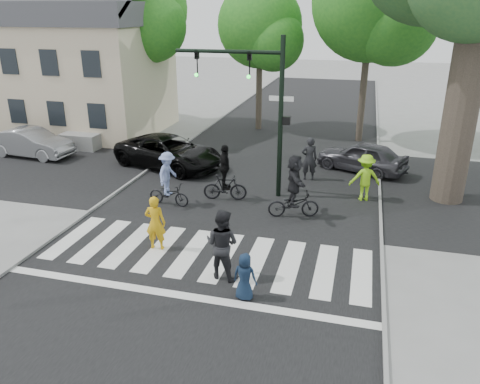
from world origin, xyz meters
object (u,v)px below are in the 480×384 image
Objects in this scene: pedestrian_adult at (222,244)px; cyclist_right at (294,190)px; car_suv at (169,152)px; pedestrian_child at (245,277)px; traffic_signal at (259,95)px; car_grey at (362,157)px; cyclist_left at (168,183)px; pedestrian_woman at (155,223)px; car_silver at (31,143)px; cyclist_mid at (225,178)px.

pedestrian_adult is 0.87× the size of cyclist_right.
car_suv is (-6.38, 4.05, -0.28)m from cyclist_right.
traffic_signal is at bearing -74.58° from pedestrian_child.
car_grey is at bearing 45.41° from traffic_signal.
cyclist_left is 9.00m from car_grey.
traffic_signal reaches higher than cyclist_right.
cyclist_right is (3.65, 3.42, 0.15)m from pedestrian_woman.
car_silver is at bearing 164.08° from cyclist_right.
cyclist_mid reaches higher than pedestrian_child.
pedestrian_woman is at bearing -142.02° from car_suv.
cyclist_mid is 0.55× the size of car_grey.
car_silver is (-11.90, 2.09, -3.20)m from traffic_signal.
traffic_signal is 1.51× the size of car_grey.
car_grey is (15.79, 1.85, -0.02)m from car_silver.
cyclist_mid reaches higher than cyclist_left.
pedestrian_woman is (-1.94, -5.21, -3.04)m from traffic_signal.
traffic_signal is at bearing 33.45° from cyclist_left.
pedestrian_child is at bearing 146.91° from pedestrian_adult.
cyclist_left is 9.84m from car_silver.
car_grey is (4.94, 4.85, -0.21)m from cyclist_mid.
car_silver is at bearing -21.79° from pedestrian_adult.
pedestrian_adult reaches higher than car_grey.
cyclist_right reaches higher than pedestrian_adult.
traffic_signal reaches higher than pedestrian_adult.
car_suv is (-1.75, 4.20, -0.16)m from cyclist_left.
pedestrian_woman is 2.62m from pedestrian_adult.
cyclist_mid is at bearing -64.13° from pedestrian_child.
cyclist_left is at bearing -109.71° from car_silver.
pedestrian_adult is 4.62m from cyclist_right.
pedestrian_woman is 10.86m from car_grey.
cyclist_left is at bearing -178.24° from cyclist_right.
traffic_signal is 1.15× the size of car_suv.
cyclist_right is (4.63, 0.14, 0.12)m from cyclist_left.
pedestrian_child is 0.63× the size of pedestrian_adult.
cyclist_right reaches higher than car_grey.
cyclist_left reaches higher than car_grey.
cyclist_mid is at bearing -108.25° from pedestrian_woman.
pedestrian_woman is 0.79× the size of cyclist_mid.
cyclist_mid reaches higher than car_suv.
pedestrian_adult is 0.91× the size of cyclist_mid.
cyclist_right is 0.53× the size of car_silver.
cyclist_left reaches higher than pedestrian_adult.
car_silver is (-12.36, 8.33, -0.29)m from pedestrian_adult.
pedestrian_adult reaches higher than pedestrian_child.
cyclist_right reaches higher than pedestrian_woman.
car_silver is (-9.96, 7.30, -0.16)m from pedestrian_woman.
pedestrian_child is 0.55× the size of cyclist_right.
car_suv is (-3.62, 3.17, -0.17)m from cyclist_mid.
cyclist_left reaches higher than car_silver.
car_suv is at bearing -84.22° from car_silver.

